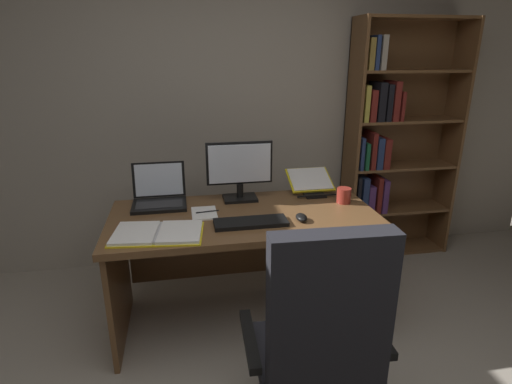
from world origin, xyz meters
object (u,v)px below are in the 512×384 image
(monitor, at_px, (240,172))
(open_binder, at_px, (158,233))
(notepad, at_px, (204,213))
(reading_stand_with_book, at_px, (310,182))
(keyboard, at_px, (251,222))
(desk, at_px, (242,239))
(laptop, at_px, (159,196))
(pen, at_px, (207,212))
(bookshelf, at_px, (388,153))
(office_chair, at_px, (318,357))
(computer_mouse, at_px, (301,217))
(coffee_mug, at_px, (344,195))

(monitor, relative_size, open_binder, 0.85)
(monitor, height_order, notepad, monitor)
(reading_stand_with_book, bearing_deg, keyboard, -135.68)
(desk, xyz_separation_m, monitor, (0.01, 0.19, 0.40))
(reading_stand_with_book, xyz_separation_m, open_binder, (-1.03, -0.55, -0.06))
(laptop, bearing_deg, keyboard, -39.34)
(monitor, bearing_deg, keyboard, -90.00)
(reading_stand_with_book, bearing_deg, pen, -158.64)
(desk, height_order, keyboard, keyboard)
(bookshelf, relative_size, laptop, 5.73)
(office_chair, relative_size, laptop, 3.22)
(open_binder, height_order, notepad, open_binder)
(bookshelf, relative_size, computer_mouse, 18.66)
(monitor, xyz_separation_m, computer_mouse, (0.30, -0.43, -0.17))
(laptop, relative_size, keyboard, 0.81)
(desk, relative_size, coffee_mug, 16.40)
(computer_mouse, xyz_separation_m, pen, (-0.53, 0.21, -0.01))
(open_binder, bearing_deg, notepad, 51.05)
(office_chair, xyz_separation_m, monitor, (-0.15, 1.20, 0.48))
(reading_stand_with_book, bearing_deg, coffee_mug, -60.66)
(reading_stand_with_book, xyz_separation_m, coffee_mug, (0.14, -0.26, -0.02))
(desk, distance_m, notepad, 0.32)
(monitor, relative_size, computer_mouse, 4.17)
(desk, relative_size, open_binder, 3.17)
(pen, relative_size, coffee_mug, 1.42)
(notepad, bearing_deg, bookshelf, 24.81)
(office_chair, xyz_separation_m, open_binder, (-0.67, 0.73, 0.30))
(monitor, relative_size, coffee_mug, 4.40)
(pen, bearing_deg, computer_mouse, -21.42)
(reading_stand_with_book, height_order, open_binder, reading_stand_with_book)
(laptop, distance_m, keyboard, 0.68)
(laptop, height_order, keyboard, laptop)
(open_binder, bearing_deg, bookshelf, 34.94)
(keyboard, bearing_deg, coffee_mug, 20.22)
(bookshelf, bearing_deg, reading_stand_with_book, -151.65)
(pen, bearing_deg, office_chair, -68.67)
(keyboard, bearing_deg, notepad, 140.39)
(desk, relative_size, keyboard, 3.85)
(keyboard, bearing_deg, office_chair, -78.85)
(bookshelf, distance_m, open_binder, 2.09)
(bookshelf, bearing_deg, keyboard, -144.65)
(office_chair, bearing_deg, laptop, 121.68)
(keyboard, height_order, coffee_mug, coffee_mug)
(notepad, height_order, coffee_mug, coffee_mug)
(reading_stand_with_book, bearing_deg, notepad, -159.15)
(monitor, distance_m, keyboard, 0.46)
(laptop, xyz_separation_m, pen, (0.29, -0.22, -0.04))
(notepad, bearing_deg, laptop, 140.91)
(desk, bearing_deg, monitor, 85.74)
(desk, xyz_separation_m, notepad, (-0.24, -0.03, 0.21))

